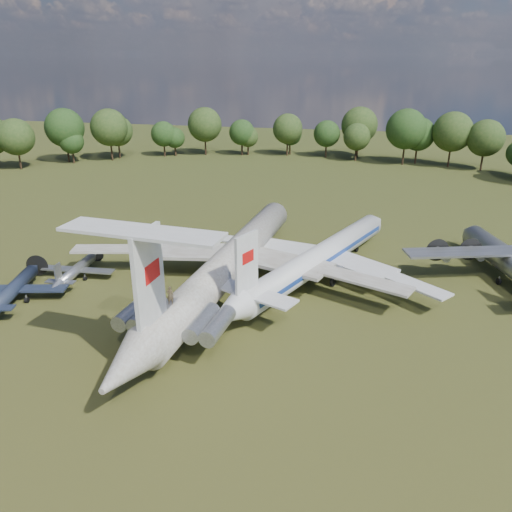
% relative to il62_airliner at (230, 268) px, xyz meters
% --- Properties ---
extents(ground, '(300.00, 300.00, 0.00)m').
position_rel_il62_airliner_xyz_m(ground, '(-2.12, 3.25, -2.92)').
color(ground, '#1F3712').
rests_on(ground, ground).
extents(il62_airliner, '(51.37, 63.74, 5.85)m').
position_rel_il62_airliner_xyz_m(il62_airliner, '(0.00, 0.00, 0.00)').
color(il62_airliner, silver).
rests_on(il62_airliner, ground).
extents(tu104_jet, '(51.49, 57.65, 4.74)m').
position_rel_il62_airliner_xyz_m(tu104_jet, '(10.99, 5.71, -0.55)').
color(tu104_jet, silver).
rests_on(tu104_jet, ground).
extents(an12_transport, '(36.82, 39.14, 4.26)m').
position_rel_il62_airliner_xyz_m(an12_transport, '(36.52, 10.16, -0.80)').
color(an12_transport, '#9EA1A6').
rests_on(an12_transport, ground).
extents(small_prop_west, '(16.17, 19.62, 2.53)m').
position_rel_il62_airliner_xyz_m(small_prop_west, '(-25.25, -9.22, -1.66)').
color(small_prop_west, black).
rests_on(small_prop_west, ground).
extents(small_prop_northwest, '(10.95, 14.38, 2.02)m').
position_rel_il62_airliner_xyz_m(small_prop_northwest, '(-21.29, -1.45, -1.91)').
color(small_prop_northwest, '#9B9DA2').
rests_on(small_prop_northwest, ground).
extents(person_on_il62, '(0.75, 0.55, 1.92)m').
position_rel_il62_airliner_xyz_m(person_on_il62, '(-1.57, -16.29, 3.88)').
color(person_on_il62, '#9B7C4F').
rests_on(person_on_il62, il62_airliner).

